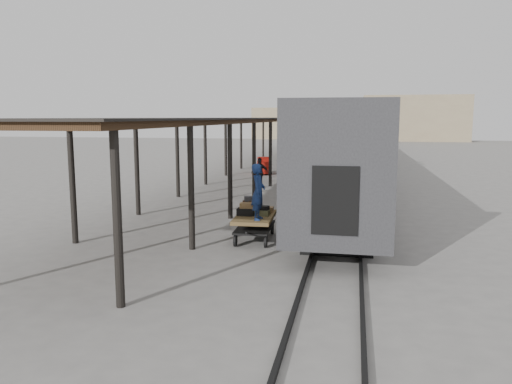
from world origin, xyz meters
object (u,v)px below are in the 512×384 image
at_px(luggage_tug, 264,166).
at_px(baggage_cart, 255,221).
at_px(pedestrian, 260,173).
at_px(porter, 258,192).

bearing_deg(luggage_tug, baggage_cart, -100.26).
bearing_deg(baggage_cart, pedestrian, 97.17).
distance_m(luggage_tug, porter, 20.73).
bearing_deg(baggage_cart, luggage_tug, 96.57).
distance_m(porter, pedestrian, 13.63).
xyz_separation_m(luggage_tug, porter, (3.51, -20.40, 1.20)).
bearing_deg(baggage_cart, porter, -71.75).
relative_size(baggage_cart, luggage_tug, 1.51).
bearing_deg(pedestrian, baggage_cart, 100.01).
relative_size(baggage_cart, porter, 1.34).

